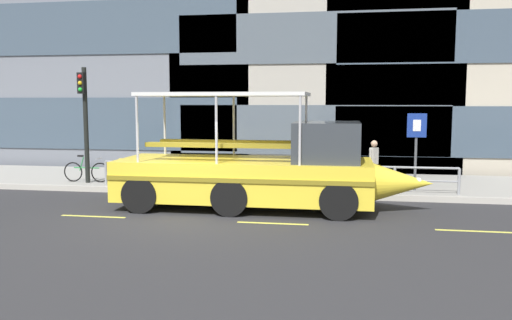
# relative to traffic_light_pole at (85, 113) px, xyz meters

# --- Properties ---
(ground_plane) EXTENTS (120.00, 120.00, 0.00)m
(ground_plane) POSITION_rel_traffic_light_pole_xyz_m (4.79, -3.79, -2.62)
(ground_plane) COLOR #2B2B2D
(sidewalk) EXTENTS (32.00, 4.80, 0.18)m
(sidewalk) POSITION_rel_traffic_light_pole_xyz_m (4.79, 1.81, -2.53)
(sidewalk) COLOR #99968E
(sidewalk) RESTS_ON ground_plane
(curb_edge) EXTENTS (32.00, 0.18, 0.18)m
(curb_edge) POSITION_rel_traffic_light_pole_xyz_m (4.79, -0.68, -2.53)
(curb_edge) COLOR #B2ADA3
(curb_edge) RESTS_ON ground_plane
(lane_centreline) EXTENTS (25.80, 0.12, 0.01)m
(lane_centreline) POSITION_rel_traffic_light_pole_xyz_m (4.79, -4.30, -2.62)
(lane_centreline) COLOR #DBD64C
(lane_centreline) RESTS_ON ground_plane
(curb_guardrail) EXTENTS (11.62, 0.09, 0.85)m
(curb_guardrail) POSITION_rel_traffic_light_pole_xyz_m (6.65, -0.34, -1.87)
(curb_guardrail) COLOR gray
(curb_guardrail) RESTS_ON sidewalk
(traffic_light_pole) EXTENTS (0.24, 0.46, 4.03)m
(traffic_light_pole) POSITION_rel_traffic_light_pole_xyz_m (0.00, 0.00, 0.00)
(traffic_light_pole) COLOR black
(traffic_light_pole) RESTS_ON sidewalk
(parking_sign) EXTENTS (0.60, 0.12, 2.48)m
(parking_sign) POSITION_rel_traffic_light_pole_xyz_m (11.19, 0.26, -0.76)
(parking_sign) COLOR #4C4F54
(parking_sign) RESTS_ON sidewalk
(leaned_bicycle) EXTENTS (1.74, 0.46, 0.96)m
(leaned_bicycle) POSITION_rel_traffic_light_pole_xyz_m (-0.10, 0.18, -2.07)
(leaned_bicycle) COLOR black
(leaned_bicycle) RESTS_ON sidewalk
(duck_tour_boat) EXTENTS (8.93, 2.59, 3.28)m
(duck_tour_boat) POSITION_rel_traffic_light_pole_xyz_m (6.64, -2.49, -1.56)
(duck_tour_boat) COLOR yellow
(duck_tour_boat) RESTS_ON ground_plane
(pedestrian_near_bow) EXTENTS (0.31, 0.38, 1.58)m
(pedestrian_near_bow) POSITION_rel_traffic_light_pole_xyz_m (9.90, 0.57, -1.49)
(pedestrian_near_bow) COLOR black
(pedestrian_near_bow) RESTS_ON sidewalk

